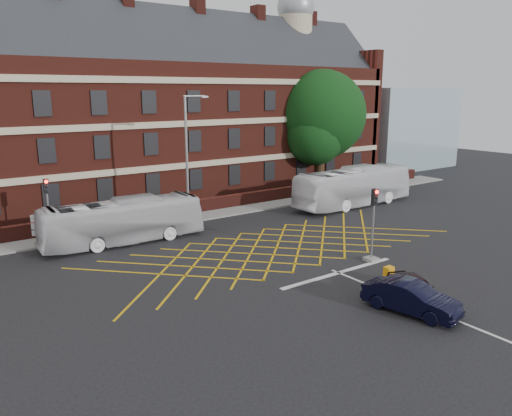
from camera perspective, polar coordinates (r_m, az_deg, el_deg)
ground at (r=30.16m, az=4.70°, el=-5.49°), size 120.00×120.00×0.00m
victorian_building at (r=47.61m, az=-12.56°, el=10.74°), size 51.00×12.17×20.40m
boundary_wall at (r=40.40m, az=-7.28°, el=0.10°), size 56.00×0.50×1.10m
far_pavement at (r=39.66m, az=-6.57°, el=-0.86°), size 60.00×3.00×0.12m
glass_block at (r=67.90m, az=15.41°, el=8.84°), size 14.00×10.00×10.00m
box_junction_hatching at (r=31.63m, az=2.35°, el=-4.55°), size 8.22×8.22×0.02m
stop_line at (r=27.75m, az=9.42°, el=-7.31°), size 8.00×0.30×0.02m
centre_line at (r=24.00m, az=20.65°, el=-11.39°), size 0.15×14.00×0.02m
bus_left at (r=33.36m, az=-14.97°, el=-1.46°), size 10.54×2.94×2.91m
bus_right at (r=43.53m, az=11.10°, el=2.40°), size 11.99×3.15×3.32m
car_navy at (r=23.55m, az=17.30°, el=-9.75°), size 2.38×4.51×1.41m
car_maroon at (r=24.92m, az=17.72°, el=-8.75°), size 2.58×3.81×1.20m
deciduous_tree at (r=51.29m, az=7.42°, el=9.85°), size 8.92×8.92×11.80m
traffic_light_near at (r=29.49m, az=13.19°, el=-2.66°), size 0.70×0.70×4.27m
traffic_light_far at (r=34.51m, az=-22.56°, el=-1.02°), size 0.70×0.70×4.27m
street_lamp at (r=35.03m, az=-7.72°, el=2.60°), size 2.25×1.00×9.38m
direction_signs at (r=34.32m, az=-23.42°, el=-1.84°), size 1.10×0.16×2.20m
utility_cabinet at (r=26.96m, az=14.91°, el=-7.31°), size 0.49×0.36×0.81m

